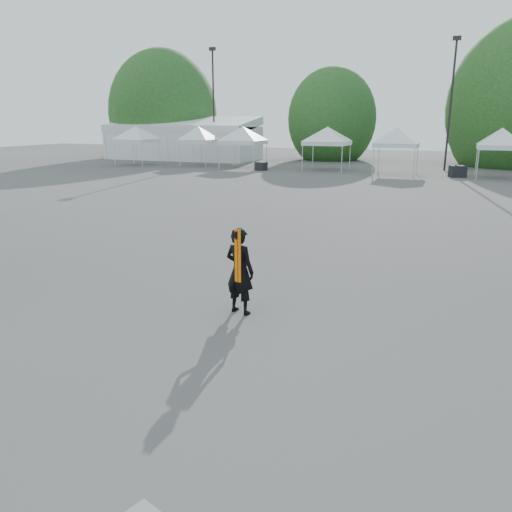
% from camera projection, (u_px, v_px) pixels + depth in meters
% --- Properties ---
extents(ground, '(120.00, 120.00, 0.00)m').
position_uv_depth(ground, '(269.00, 289.00, 11.48)').
color(ground, '#474442').
rests_on(ground, ground).
extents(marquee, '(15.00, 6.25, 4.23)m').
position_uv_depth(marquee, '(183.00, 139.00, 50.17)').
color(marquee, white).
rests_on(marquee, ground).
extents(light_pole_west, '(0.60, 0.25, 10.30)m').
position_uv_depth(light_pole_west, '(213.00, 99.00, 46.87)').
color(light_pole_west, black).
rests_on(light_pole_west, ground).
extents(light_pole_east, '(0.60, 0.25, 9.80)m').
position_uv_depth(light_pole_east, '(451.00, 97.00, 37.73)').
color(light_pole_east, black).
rests_on(light_pole_east, ground).
extents(tree_far_w, '(4.80, 4.80, 7.30)m').
position_uv_depth(tree_far_w, '(163.00, 113.00, 53.61)').
color(tree_far_w, '#382314').
rests_on(tree_far_w, ground).
extents(tree_mid_w, '(4.16, 4.16, 6.33)m').
position_uv_depth(tree_mid_w, '(332.00, 119.00, 49.21)').
color(tree_mid_w, '#382314').
rests_on(tree_mid_w, ground).
extents(tent_a, '(4.20, 4.20, 3.88)m').
position_uv_depth(tent_a, '(136.00, 129.00, 43.06)').
color(tent_a, silver).
rests_on(tent_a, ground).
extents(tent_b, '(3.77, 3.77, 3.88)m').
position_uv_depth(tent_b, '(199.00, 129.00, 42.51)').
color(tent_b, silver).
rests_on(tent_b, ground).
extents(tent_c, '(4.50, 4.50, 3.88)m').
position_uv_depth(tent_c, '(243.00, 130.00, 40.40)').
color(tent_c, silver).
rests_on(tent_c, ground).
extents(tent_d, '(4.63, 4.63, 3.88)m').
position_uv_depth(tent_d, '(328.00, 130.00, 38.75)').
color(tent_d, silver).
rests_on(tent_d, ground).
extents(tent_e, '(4.23, 4.23, 3.88)m').
position_uv_depth(tent_e, '(398.00, 131.00, 35.60)').
color(tent_e, silver).
rests_on(tent_e, ground).
extents(tent_f, '(4.01, 4.01, 3.88)m').
position_uv_depth(tent_f, '(502.00, 132.00, 32.89)').
color(tent_f, silver).
rests_on(tent_f, ground).
extents(man, '(0.73, 0.57, 1.76)m').
position_uv_depth(man, '(240.00, 271.00, 9.87)').
color(man, black).
rests_on(man, ground).
extents(crate_west, '(0.99, 0.88, 0.64)m').
position_uv_depth(crate_west, '(261.00, 166.00, 39.13)').
color(crate_west, black).
rests_on(crate_west, ground).
extents(crate_mid, '(1.25, 1.12, 0.80)m').
position_uv_depth(crate_mid, '(458.00, 171.00, 34.37)').
color(crate_mid, black).
rests_on(crate_mid, ground).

